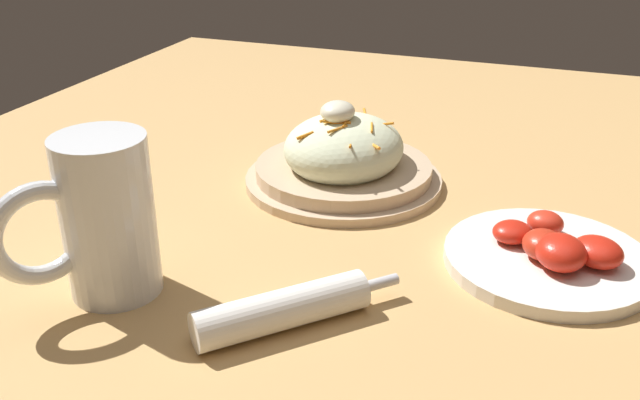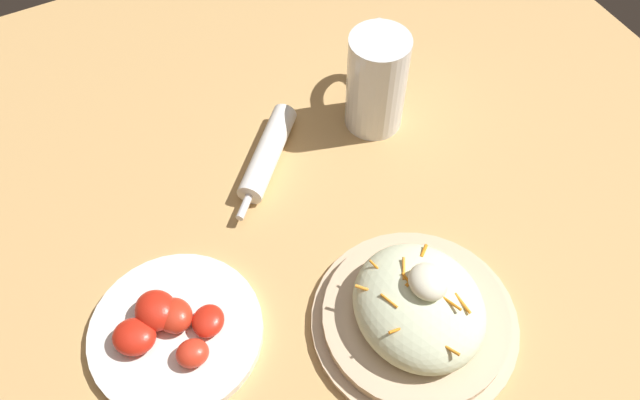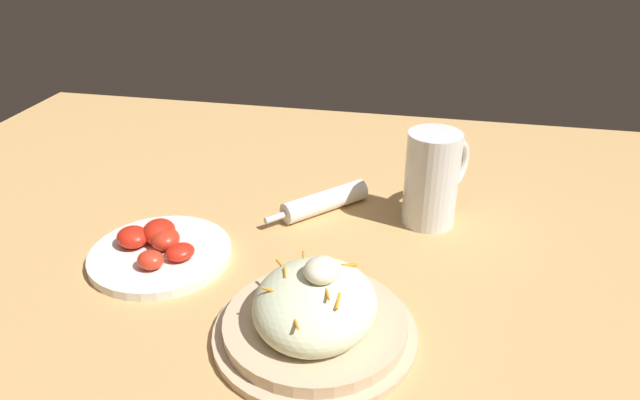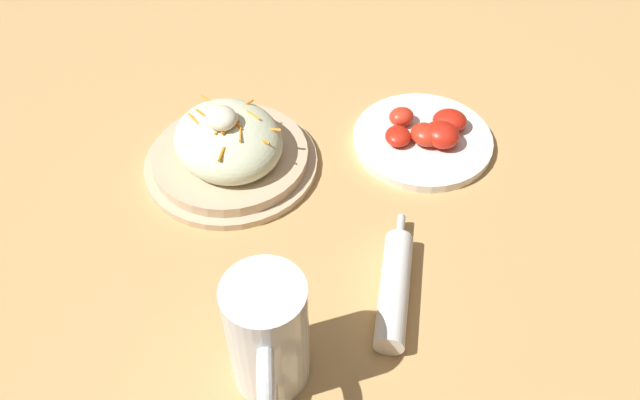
% 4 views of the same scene
% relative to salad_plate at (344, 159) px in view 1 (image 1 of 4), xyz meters
% --- Properties ---
extents(ground_plane, '(1.43, 1.43, 0.00)m').
position_rel_salad_plate_xyz_m(ground_plane, '(0.06, 0.13, -0.03)').
color(ground_plane, tan).
extents(salad_plate, '(0.24, 0.24, 0.11)m').
position_rel_salad_plate_xyz_m(salad_plate, '(0.00, 0.00, 0.00)').
color(salad_plate, '#D1B28E').
rests_on(salad_plate, ground_plane).
extents(beer_mug, '(0.13, 0.10, 0.15)m').
position_rel_salad_plate_xyz_m(beer_mug, '(0.30, -0.12, 0.03)').
color(beer_mug, white).
rests_on(beer_mug, ground_plane).
extents(napkin_roll, '(0.15, 0.15, 0.03)m').
position_rel_salad_plate_xyz_m(napkin_roll, '(0.30, 0.05, -0.02)').
color(napkin_roll, white).
rests_on(napkin_roll, ground_plane).
extents(tomato_plate, '(0.20, 0.20, 0.05)m').
position_rel_salad_plate_xyz_m(tomato_plate, '(0.12, 0.25, -0.02)').
color(tomato_plate, white).
rests_on(tomato_plate, ground_plane).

